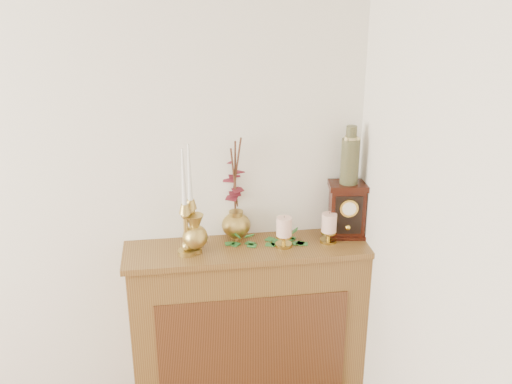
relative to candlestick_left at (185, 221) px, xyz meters
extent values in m
cube|color=brown|center=(0.31, 0.04, -0.66)|extent=(1.20, 0.30, 0.90)
cube|color=#5A321A|center=(0.31, -0.11, -0.70)|extent=(0.96, 0.01, 0.63)
cube|color=brown|center=(0.31, 0.04, -0.19)|extent=(1.24, 0.34, 0.03)
cylinder|color=tan|center=(0.00, 0.00, -0.16)|extent=(0.09, 0.09, 0.02)
sphere|color=tan|center=(0.00, 0.00, -0.13)|extent=(0.05, 0.05, 0.05)
cylinder|color=tan|center=(0.00, 0.00, -0.05)|extent=(0.02, 0.02, 0.16)
sphere|color=tan|center=(0.00, 0.00, 0.03)|extent=(0.04, 0.04, 0.04)
cone|color=tan|center=(0.00, 0.00, 0.06)|extent=(0.06, 0.06, 0.04)
cone|color=silver|center=(0.00, 0.00, 0.22)|extent=(0.02, 0.02, 0.28)
cylinder|color=tan|center=(0.03, 0.05, -0.16)|extent=(0.09, 0.09, 0.02)
sphere|color=tan|center=(0.03, 0.05, -0.13)|extent=(0.05, 0.05, 0.05)
cylinder|color=tan|center=(0.03, 0.05, -0.05)|extent=(0.02, 0.02, 0.16)
sphere|color=tan|center=(0.03, 0.05, 0.03)|extent=(0.04, 0.04, 0.04)
cone|color=tan|center=(0.03, 0.05, 0.07)|extent=(0.06, 0.06, 0.05)
cone|color=silver|center=(0.03, 0.05, 0.22)|extent=(0.02, 0.02, 0.28)
cylinder|color=tan|center=(0.04, 0.01, -0.16)|extent=(0.06, 0.06, 0.02)
sphere|color=tan|center=(0.04, 0.01, -0.09)|extent=(0.12, 0.12, 0.12)
cone|color=tan|center=(0.04, 0.01, -0.01)|extent=(0.09, 0.09, 0.06)
cylinder|color=tan|center=(0.26, 0.15, -0.17)|extent=(0.06, 0.06, 0.01)
ellipsoid|color=tan|center=(0.26, 0.15, -0.11)|extent=(0.15, 0.15, 0.13)
cylinder|color=tan|center=(0.26, 0.15, -0.04)|extent=(0.07, 0.07, 0.03)
cylinder|color=#472819|center=(0.25, 0.16, 0.14)|extent=(0.05, 0.09, 0.35)
cylinder|color=#472819|center=(0.26, 0.16, 0.15)|extent=(0.01, 0.08, 0.39)
cylinder|color=#472819|center=(0.26, 0.16, 0.17)|extent=(0.05, 0.13, 0.41)
cylinder|color=#B79840|center=(0.48, 0.02, -0.17)|extent=(0.09, 0.09, 0.02)
cylinder|color=#B79840|center=(0.48, 0.02, -0.14)|extent=(0.02, 0.02, 0.04)
cylinder|color=#B79840|center=(0.48, 0.02, -0.12)|extent=(0.08, 0.08, 0.01)
cylinder|color=#FFF0C7|center=(0.48, 0.02, -0.07)|extent=(0.08, 0.08, 0.10)
cylinder|color=#472819|center=(0.48, 0.02, -0.02)|extent=(0.00, 0.00, 0.01)
cylinder|color=#B79840|center=(0.71, 0.03, -0.17)|extent=(0.09, 0.09, 0.02)
cylinder|color=#B79840|center=(0.71, 0.03, -0.14)|extent=(0.02, 0.02, 0.04)
cylinder|color=#B79840|center=(0.71, 0.03, -0.12)|extent=(0.08, 0.08, 0.01)
cylinder|color=#FFF0C7|center=(0.71, 0.03, -0.07)|extent=(0.08, 0.08, 0.09)
cylinder|color=#472819|center=(0.71, 0.03, -0.02)|extent=(0.00, 0.00, 0.01)
cube|color=#276828|center=(0.36, 0.04, -0.17)|extent=(0.04, 0.05, 0.00)
cube|color=#276828|center=(0.24, 0.01, -0.17)|extent=(0.06, 0.05, 0.00)
cube|color=#276828|center=(0.31, 0.10, -0.17)|extent=(0.06, 0.06, 0.00)
cube|color=#276828|center=(0.55, 0.03, -0.17)|extent=(0.06, 0.06, 0.00)
cube|color=#276828|center=(0.40, 0.07, -0.17)|extent=(0.05, 0.04, 0.00)
cube|color=#276828|center=(0.39, 0.11, -0.17)|extent=(0.06, 0.06, 0.00)
cube|color=#276828|center=(0.47, 0.08, -0.17)|extent=(0.06, 0.05, 0.00)
cube|color=#276828|center=(0.38, 0.13, -0.17)|extent=(0.06, 0.06, 0.00)
cube|color=#276828|center=(0.34, 0.11, -0.17)|extent=(0.05, 0.04, 0.00)
cube|color=#276828|center=(0.58, 0.08, -0.17)|extent=(0.06, 0.06, 0.00)
cube|color=#276828|center=(0.44, 0.13, -0.17)|extent=(0.05, 0.04, 0.00)
cube|color=#276828|center=(0.48, 0.01, -0.17)|extent=(0.04, 0.05, 0.00)
cube|color=#276828|center=(0.55, 0.01, -0.17)|extent=(0.05, 0.06, 0.00)
cube|color=#276828|center=(0.27, 0.15, -0.17)|extent=(0.06, 0.05, 0.00)
cube|color=#276828|center=(0.26, 0.08, -0.13)|extent=(0.03, 0.04, 0.02)
cube|color=#276828|center=(0.31, 0.03, -0.11)|extent=(0.05, 0.05, 0.02)
cube|color=#276828|center=(0.55, 0.07, -0.12)|extent=(0.05, 0.05, 0.02)
cube|color=black|center=(0.82, 0.09, -0.17)|extent=(0.21, 0.16, 0.02)
cube|color=black|center=(0.82, 0.09, -0.04)|extent=(0.19, 0.14, 0.25)
cube|color=black|center=(0.82, 0.09, 0.10)|extent=(0.21, 0.16, 0.03)
cube|color=black|center=(0.81, 0.03, -0.04)|extent=(0.13, 0.02, 0.20)
cylinder|color=gold|center=(0.81, 0.03, 0.00)|extent=(0.09, 0.02, 0.09)
cylinder|color=silver|center=(0.81, 0.03, 0.00)|extent=(0.07, 0.01, 0.07)
sphere|color=gold|center=(0.81, 0.04, -0.10)|extent=(0.03, 0.03, 0.03)
cylinder|color=#172E24|center=(0.82, 0.09, 0.23)|extent=(0.09, 0.09, 0.23)
cylinder|color=#172E24|center=(0.82, 0.09, 0.37)|extent=(0.05, 0.05, 0.08)
cylinder|color=tan|center=(0.82, 0.09, 0.35)|extent=(0.06, 0.06, 0.02)
camera|label=1|loc=(-0.04, -2.62, 1.17)|focal=42.00mm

